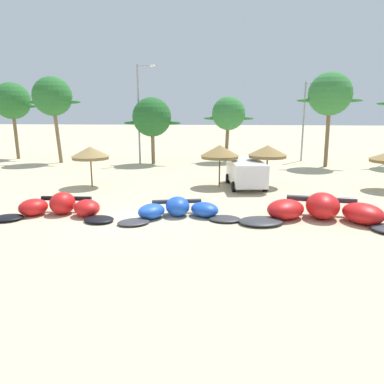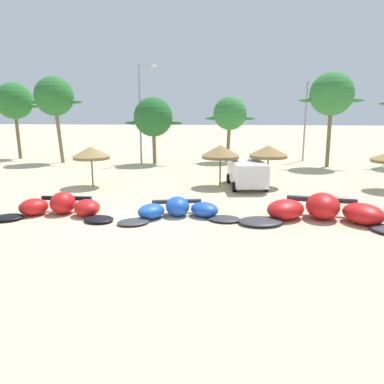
% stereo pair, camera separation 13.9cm
% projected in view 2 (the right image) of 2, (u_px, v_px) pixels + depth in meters
% --- Properties ---
extents(ground_plane, '(260.00, 260.00, 0.00)m').
position_uv_depth(ground_plane, '(121.00, 219.00, 18.19)').
color(ground_plane, beige).
extents(kite_left, '(6.36, 3.00, 1.13)m').
position_uv_depth(kite_left, '(60.00, 207.00, 18.75)').
color(kite_left, black).
rests_on(kite_left, ground).
extents(kite_left_of_center, '(6.08, 3.55, 0.96)m').
position_uv_depth(kite_left_of_center, '(178.00, 210.00, 18.44)').
color(kite_left_of_center, '#333338').
rests_on(kite_left_of_center, ground).
extents(kite_center, '(8.29, 4.31, 1.28)m').
position_uv_depth(kite_center, '(323.00, 211.00, 17.77)').
color(kite_center, '#333338').
rests_on(kite_center, ground).
extents(beach_umbrella_near_van, '(2.62, 2.62, 2.82)m').
position_uv_depth(beach_umbrella_near_van, '(91.00, 153.00, 25.56)').
color(beach_umbrella_near_van, brown).
rests_on(beach_umbrella_near_van, ground).
extents(beach_umbrella_middle, '(2.69, 2.69, 2.92)m').
position_uv_depth(beach_umbrella_middle, '(220.00, 152.00, 25.56)').
color(beach_umbrella_middle, brown).
rests_on(beach_umbrella_middle, ground).
extents(beach_umbrella_near_palms, '(2.71, 2.71, 2.89)m').
position_uv_depth(beach_umbrella_near_palms, '(268.00, 152.00, 25.61)').
color(beach_umbrella_near_palms, brown).
rests_on(beach_umbrella_near_palms, ground).
extents(parked_van, '(2.81, 5.20, 1.84)m').
position_uv_depth(parked_van, '(246.00, 171.00, 25.72)').
color(parked_van, white).
rests_on(parked_van, ground).
extents(palm_leftmost, '(5.91, 3.94, 8.29)m').
position_uv_depth(palm_leftmost, '(14.00, 101.00, 40.21)').
color(palm_leftmost, brown).
rests_on(palm_leftmost, ground).
extents(palm_left, '(5.81, 3.87, 8.61)m').
position_uv_depth(palm_left, '(54.00, 97.00, 36.94)').
color(palm_left, '#7F6647').
rests_on(palm_left, ground).
extents(palm_left_of_gap, '(5.76, 3.84, 6.56)m').
position_uv_depth(palm_left_of_gap, '(153.00, 117.00, 36.45)').
color(palm_left_of_gap, '#7F6647').
rests_on(palm_left_of_gap, ground).
extents(palm_center_left, '(5.16, 3.44, 6.72)m').
position_uv_depth(palm_center_left, '(230.00, 114.00, 38.12)').
color(palm_center_left, brown).
rests_on(palm_center_left, ground).
extents(palm_center_right, '(5.97, 3.98, 8.76)m').
position_uv_depth(palm_center_right, '(332.00, 94.00, 33.99)').
color(palm_center_right, brown).
rests_on(palm_center_right, ground).
extents(lamppost_west, '(1.85, 0.24, 9.62)m').
position_uv_depth(lamppost_west, '(141.00, 110.00, 36.43)').
color(lamppost_west, gray).
rests_on(lamppost_west, ground).
extents(lamppost_west_center, '(1.47, 0.24, 8.17)m').
position_uv_depth(lamppost_west_center, '(306.00, 117.00, 38.62)').
color(lamppost_west_center, gray).
rests_on(lamppost_west_center, ground).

